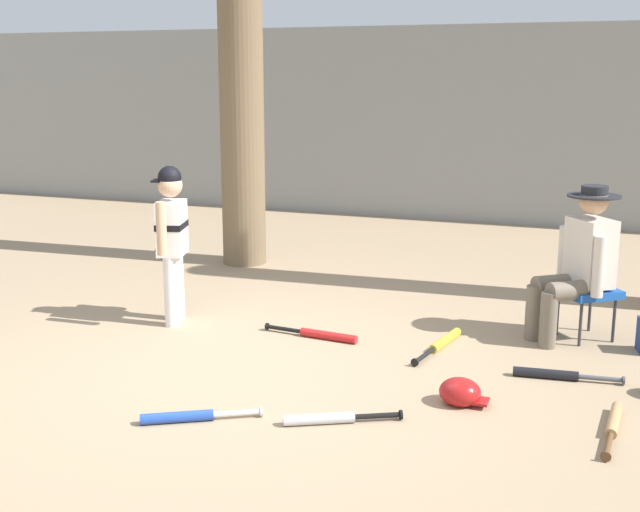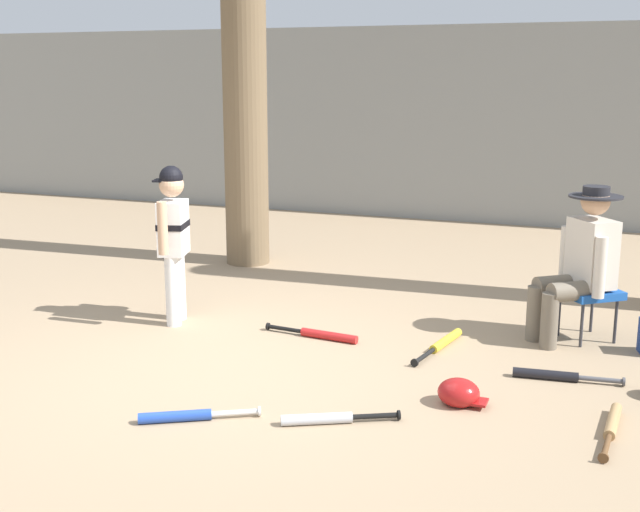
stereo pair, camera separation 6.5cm
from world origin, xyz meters
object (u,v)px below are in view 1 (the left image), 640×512
Objects in this scene: tree_near_player at (241,51)px; seated_spectator at (579,259)px; bat_blue_youth at (187,416)px; bat_aluminum_silver at (329,418)px; batting_helmet_red at (460,392)px; bat_wood_tan at (613,424)px; young_ballplayer at (171,234)px; bat_yellow_trainer at (442,343)px; bat_black_composite at (554,374)px; bat_red_barrel at (321,335)px; folding_stool at (587,293)px.

tree_near_player reaches higher than seated_spectator.
bat_aluminum_silver is at bearing 18.79° from bat_blue_youth.
bat_aluminum_silver is 2.11× the size of batting_helmet_red.
bat_wood_tan and bat_aluminum_silver have the same top height.
young_ballplayer is 1.59× the size of bat_yellow_trainer.
bat_aluminum_silver and bat_black_composite have the same top height.
seated_spectator is 1.77m from batting_helmet_red.
bat_red_barrel is (0.20, 1.74, 0.00)m from bat_blue_youth.
bat_aluminum_silver is at bearing -57.62° from tree_near_player.
bat_yellow_trainer is 1.10m from batting_helmet_red.
seated_spectator is (3.14, 0.70, -0.10)m from young_ballplayer.
batting_helmet_red is (-0.65, -1.64, -0.29)m from folding_stool.
folding_stool is at bearing 98.62° from bat_wood_tan.
folding_stool is (3.22, 0.76, -0.38)m from young_ballplayer.
batting_helmet_red is (1.27, -0.90, 0.04)m from bat_red_barrel.
bat_wood_tan is 0.81m from bat_black_composite.
batting_helmet_red is at bearing -128.46° from bat_black_composite.
seated_spectator is 1.46× the size of bat_yellow_trainer.
bat_red_barrel is at bearing 83.45° from bat_blue_youth.
folding_stool is 1.74m from bat_wood_tan.
bat_yellow_trainer is at bearing 8.87° from bat_red_barrel.
folding_stool is 1.05m from bat_black_composite.
bat_yellow_trainer is 1.25× the size of bat_blue_youth.
bat_black_composite is at bearing 51.54° from batting_helmet_red.
bat_yellow_trainer is 0.94m from bat_red_barrel.
bat_black_composite is at bearing -8.02° from bat_red_barrel.
tree_near_player is 6.46× the size of bat_yellow_trainer.
young_ballplayer is (0.41, -2.18, -1.51)m from tree_near_player.
bat_blue_youth is at bearing -161.69° from bat_wood_tan.
folding_stool is at bearing 49.46° from bat_blue_youth.
folding_stool is at bearing 13.24° from young_ballplayer.
bat_wood_tan is at bearing -78.44° from seated_spectator.
bat_black_composite is (3.49, -2.42, -2.22)m from tree_near_player.
tree_near_player reaches higher than bat_yellow_trainer.
young_ballplayer is at bearing 175.69° from bat_black_composite.
seated_spectator reaches higher than folding_stool.
bat_red_barrel is (-0.60, 1.47, 0.00)m from bat_aluminum_silver.
tree_near_player is 4.79m from batting_helmet_red.
bat_yellow_trainer is at bearing 78.55° from bat_aluminum_silver.
batting_helmet_red is at bearing 176.52° from bat_wood_tan.
batting_helmet_red is (0.67, 0.57, 0.04)m from bat_aluminum_silver.
bat_blue_youth is (-2.04, -2.42, -0.61)m from seated_spectator.
young_ballplayer is at bearing -175.79° from bat_yellow_trainer.
young_ballplayer is 3.22m from seated_spectator.
folding_stool is 0.68× the size of bat_yellow_trainer.
bat_blue_youth is at bearing -130.54° from folding_stool.
bat_blue_youth is at bearing -161.21° from bat_aluminum_silver.
bat_yellow_trainer is at bearing 4.21° from young_ballplayer.
tree_near_player is 7.09× the size of bat_wood_tan.
young_ballplayer reaches higher than bat_red_barrel.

